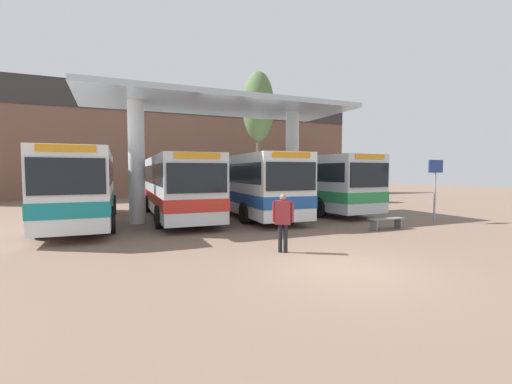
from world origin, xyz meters
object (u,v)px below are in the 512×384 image
object	(u,v)px
poplar_tree_behind_left	(258,107)
transit_bus_center_bay	(176,184)
waiting_bench_near_pillar	(386,221)
transit_bus_far_right_bay	(301,181)
transit_bus_left_bay	(84,184)
pedestrian_waiting	(283,217)
info_sign_platform	(435,178)
parked_car_street	(285,186)
transit_bus_right_bay	(243,182)

from	to	relation	value
poplar_tree_behind_left	transit_bus_center_bay	bearing A→B (deg)	-136.00
poplar_tree_behind_left	waiting_bench_near_pillar	bearing A→B (deg)	-92.75
transit_bus_far_right_bay	waiting_bench_near_pillar	size ratio (longest dim) A/B	7.34
transit_bus_left_bay	pedestrian_waiting	bearing A→B (deg)	124.54
transit_bus_far_right_bay	pedestrian_waiting	distance (m)	11.81
transit_bus_left_bay	info_sign_platform	distance (m)	16.43
poplar_tree_behind_left	parked_car_street	xyz separation A→B (m)	(4.25, 3.39, -6.58)
info_sign_platform	poplar_tree_behind_left	world-z (taller)	poplar_tree_behind_left
waiting_bench_near_pillar	poplar_tree_behind_left	xyz separation A→B (m)	(0.71, 14.90, 7.26)
transit_bus_center_bay	transit_bus_right_bay	xyz separation A→B (m)	(3.87, 0.38, 0.04)
waiting_bench_near_pillar	poplar_tree_behind_left	size ratio (longest dim) A/B	0.16
transit_bus_far_right_bay	waiting_bench_near_pillar	distance (m)	8.08
transit_bus_left_bay	parked_car_street	distance (m)	20.16
parked_car_street	pedestrian_waiting	bearing A→B (deg)	-121.86
transit_bus_center_bay	waiting_bench_near_pillar	size ratio (longest dim) A/B	6.58
transit_bus_left_bay	poplar_tree_behind_left	bearing A→B (deg)	-145.71
parked_car_street	transit_bus_right_bay	bearing A→B (deg)	-131.73
transit_bus_center_bay	pedestrian_waiting	xyz separation A→B (m)	(1.48, -9.06, -0.69)
transit_bus_right_bay	pedestrian_waiting	distance (m)	9.77
waiting_bench_near_pillar	info_sign_platform	distance (m)	4.05
waiting_bench_near_pillar	info_sign_platform	bearing A→B (deg)	10.34
waiting_bench_near_pillar	info_sign_platform	size ratio (longest dim) A/B	0.56
transit_bus_center_bay	transit_bus_far_right_bay	bearing A→B (deg)	-172.74
transit_bus_right_bay	parked_car_street	distance (m)	13.69
info_sign_platform	pedestrian_waiting	bearing A→B (deg)	-164.72
transit_bus_left_bay	transit_bus_right_bay	bearing A→B (deg)	-174.16
waiting_bench_near_pillar	pedestrian_waiting	xyz separation A→B (m)	(-5.84, -1.92, 0.72)
transit_bus_center_bay	transit_bus_right_bay	bearing A→B (deg)	-172.70
waiting_bench_near_pillar	parked_car_street	xyz separation A→B (m)	(4.97, 18.29, 0.68)
transit_bus_left_bay	transit_bus_right_bay	xyz separation A→B (m)	(8.18, 0.67, -0.04)
pedestrian_waiting	poplar_tree_behind_left	distance (m)	19.21
transit_bus_center_bay	waiting_bench_near_pillar	bearing A→B (deg)	137.39
transit_bus_center_bay	waiting_bench_near_pillar	xyz separation A→B (m)	(7.32, -7.14, -1.41)
waiting_bench_near_pillar	poplar_tree_behind_left	world-z (taller)	poplar_tree_behind_left
transit_bus_left_bay	transit_bus_far_right_bay	world-z (taller)	transit_bus_left_bay
transit_bus_center_bay	parked_car_street	xyz separation A→B (m)	(12.29, 11.15, -0.73)
transit_bus_left_bay	poplar_tree_behind_left	world-z (taller)	poplar_tree_behind_left
transit_bus_left_bay	waiting_bench_near_pillar	world-z (taller)	transit_bus_left_bay
info_sign_platform	waiting_bench_near_pillar	bearing A→B (deg)	-169.66
transit_bus_right_bay	parked_car_street	size ratio (longest dim) A/B	2.67
transit_bus_left_bay	info_sign_platform	world-z (taller)	transit_bus_left_bay
transit_bus_left_bay	parked_car_street	size ratio (longest dim) A/B	2.35
poplar_tree_behind_left	transit_bus_right_bay	bearing A→B (deg)	-119.42
transit_bus_center_bay	pedestrian_waiting	bearing A→B (deg)	100.95
transit_bus_far_right_bay	poplar_tree_behind_left	distance (m)	9.07
transit_bus_left_bay	transit_bus_right_bay	distance (m)	8.20
transit_bus_center_bay	transit_bus_left_bay	bearing A→B (deg)	5.48
transit_bus_right_bay	info_sign_platform	distance (m)	9.84
transit_bus_right_bay	transit_bus_center_bay	bearing A→B (deg)	8.44
parked_car_street	transit_bus_center_bay	bearing A→B (deg)	-141.51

